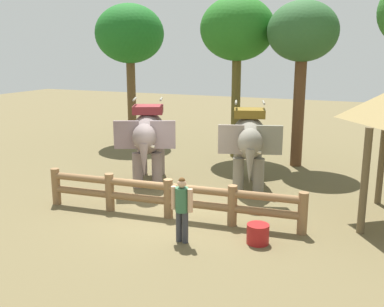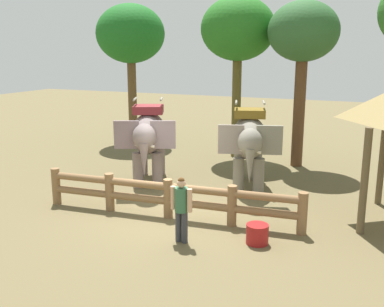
% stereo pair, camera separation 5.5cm
% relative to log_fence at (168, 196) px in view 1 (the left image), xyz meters
% --- Properties ---
extents(ground_plane, '(60.00, 60.00, 0.00)m').
position_rel_log_fence_xyz_m(ground_plane, '(-0.00, 0.28, -0.61)').
color(ground_plane, brown).
extents(log_fence, '(7.12, 0.81, 1.05)m').
position_rel_log_fence_xyz_m(log_fence, '(0.00, 0.00, 0.00)').
color(log_fence, olive).
rests_on(log_fence, ground).
extents(elephant_near_left, '(2.47, 3.31, 2.80)m').
position_rel_log_fence_xyz_m(elephant_near_left, '(-2.03, 2.68, 0.97)').
color(elephant_near_left, gray).
rests_on(elephant_near_left, ground).
extents(elephant_center, '(2.22, 3.31, 2.77)m').
position_rel_log_fence_xyz_m(elephant_center, '(1.21, 3.31, 0.95)').
color(elephant_center, gray).
rests_on(elephant_center, ground).
extents(tourist_woman_in_black, '(0.55, 0.33, 1.55)m').
position_rel_log_fence_xyz_m(tourist_woman_in_black, '(0.97, -1.26, 0.29)').
color(tourist_woman_in_black, '#33343B').
rests_on(tourist_woman_in_black, ground).
extents(tree_back_center, '(2.94, 2.94, 6.39)m').
position_rel_log_fence_xyz_m(tree_back_center, '(-0.52, 7.37, 4.46)').
color(tree_back_center, brown).
rests_on(tree_back_center, ground).
extents(tree_far_right, '(3.17, 3.17, 6.41)m').
position_rel_log_fence_xyz_m(tree_far_right, '(-6.02, 8.40, 4.38)').
color(tree_far_right, brown).
rests_on(tree_far_right, ground).
extents(tree_deep_back, '(2.56, 2.56, 6.08)m').
position_rel_log_fence_xyz_m(tree_deep_back, '(2.11, 6.82, 4.23)').
color(tree_deep_back, brown).
rests_on(tree_deep_back, ground).
extents(feed_bucket, '(0.51, 0.51, 0.46)m').
position_rel_log_fence_xyz_m(feed_bucket, '(2.60, -0.66, -0.38)').
color(feed_bucket, maroon).
rests_on(feed_bucket, ground).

